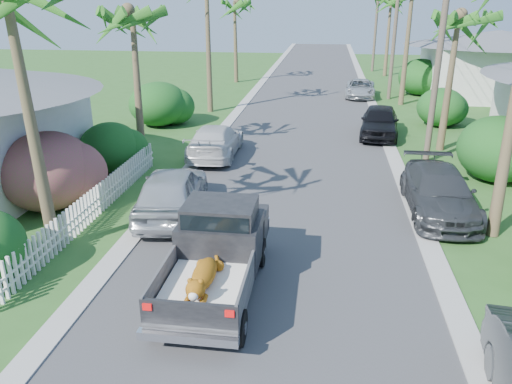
# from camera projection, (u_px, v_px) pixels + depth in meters

# --- Properties ---
(ground) EXTENTS (120.00, 120.00, 0.00)m
(ground) POSITION_uv_depth(u_px,v_px,m) (257.00, 338.00, 10.35)
(ground) COLOR #2D5921
(ground) RESTS_ON ground
(road) EXTENTS (8.00, 100.00, 0.02)m
(road) POSITION_uv_depth(u_px,v_px,m) (308.00, 105.00, 33.45)
(road) COLOR #38383A
(road) RESTS_ON ground
(curb_left) EXTENTS (0.60, 100.00, 0.06)m
(curb_left) POSITION_uv_depth(u_px,v_px,m) (245.00, 103.00, 34.00)
(curb_left) COLOR #A5A39E
(curb_left) RESTS_ON ground
(curb_right) EXTENTS (0.60, 100.00, 0.06)m
(curb_right) POSITION_uv_depth(u_px,v_px,m) (373.00, 106.00, 32.89)
(curb_right) COLOR #A5A39E
(curb_right) RESTS_ON ground
(pickup_truck) EXTENTS (1.98, 5.12, 2.06)m
(pickup_truck) POSITION_uv_depth(u_px,v_px,m) (219.00, 247.00, 12.00)
(pickup_truck) COLOR black
(pickup_truck) RESTS_ON ground
(parked_car_rm) EXTENTS (2.04, 4.96, 1.44)m
(parked_car_rm) POSITION_uv_depth(u_px,v_px,m) (439.00, 192.00, 16.23)
(parked_car_rm) COLOR #34363A
(parked_car_rm) RESTS_ON ground
(parked_car_rf) EXTENTS (2.32, 4.73, 1.55)m
(parked_car_rf) POSITION_uv_depth(u_px,v_px,m) (380.00, 122.00, 25.41)
(parked_car_rf) COLOR black
(parked_car_rf) RESTS_ON ground
(parked_car_rd) EXTENTS (2.28, 4.53, 1.23)m
(parked_car_rd) POSITION_uv_depth(u_px,v_px,m) (360.00, 89.00, 35.86)
(parked_car_rd) COLOR #B5B9BD
(parked_car_rd) RESTS_ON ground
(parked_car_ln) EXTENTS (2.43, 4.92, 1.62)m
(parked_car_ln) POSITION_uv_depth(u_px,v_px,m) (172.00, 191.00, 16.06)
(parked_car_ln) COLOR #BABDC2
(parked_car_ln) RESTS_ON ground
(parked_car_lf) EXTENTS (2.07, 4.92, 1.42)m
(parked_car_lf) POSITION_uv_depth(u_px,v_px,m) (215.00, 141.00, 22.16)
(parked_car_lf) COLOR silver
(parked_car_lf) RESTS_ON ground
(palm_l_b) EXTENTS (4.40, 4.40, 7.40)m
(palm_l_b) POSITION_uv_depth(u_px,v_px,m) (131.00, 11.00, 20.11)
(palm_l_b) COLOR brown
(palm_l_b) RESTS_ON ground
(palm_l_d) EXTENTS (4.40, 4.40, 7.70)m
(palm_l_d) POSITION_uv_depth(u_px,v_px,m) (235.00, 2.00, 40.30)
(palm_l_d) COLOR brown
(palm_l_d) RESTS_ON ground
(palm_r_b) EXTENTS (4.40, 4.40, 7.20)m
(palm_r_b) POSITION_uv_depth(u_px,v_px,m) (459.00, 16.00, 21.22)
(palm_r_b) COLOR brown
(palm_r_b) RESTS_ON ground
(shrub_l_b) EXTENTS (3.00, 3.30, 2.60)m
(shrub_l_b) POSITION_uv_depth(u_px,v_px,m) (48.00, 171.00, 16.43)
(shrub_l_b) COLOR #BD1B59
(shrub_l_b) RESTS_ON ground
(shrub_l_c) EXTENTS (2.40, 2.64, 2.00)m
(shrub_l_c) POSITION_uv_depth(u_px,v_px,m) (110.00, 147.00, 20.19)
(shrub_l_c) COLOR #1B4814
(shrub_l_c) RESTS_ON ground
(shrub_l_d) EXTENTS (3.20, 3.52, 2.40)m
(shrub_l_d) POSITION_uv_depth(u_px,v_px,m) (158.00, 104.00, 27.59)
(shrub_l_d) COLOR #1B4814
(shrub_l_d) RESTS_ON ground
(shrub_r_b) EXTENTS (3.00, 3.30, 2.50)m
(shrub_r_b) POSITION_uv_depth(u_px,v_px,m) (498.00, 149.00, 19.06)
(shrub_r_b) COLOR #1B4814
(shrub_r_b) RESTS_ON ground
(shrub_r_c) EXTENTS (2.60, 2.86, 2.10)m
(shrub_r_c) POSITION_uv_depth(u_px,v_px,m) (441.00, 107.00, 27.49)
(shrub_r_c) COLOR #1B4814
(shrub_r_c) RESTS_ON ground
(shrub_r_d) EXTENTS (3.20, 3.52, 2.60)m
(shrub_r_d) POSITION_uv_depth(u_px,v_px,m) (421.00, 77.00, 36.58)
(shrub_r_d) COLOR #1B4814
(shrub_r_d) RESTS_ON ground
(picket_fence) EXTENTS (0.10, 11.00, 1.00)m
(picket_fence) POSITION_uv_depth(u_px,v_px,m) (96.00, 202.00, 16.03)
(picket_fence) COLOR white
(picket_fence) RESTS_ON ground
(house_right_far) EXTENTS (9.00, 8.00, 4.60)m
(house_right_far) POSITION_uv_depth(u_px,v_px,m) (494.00, 67.00, 35.64)
(house_right_far) COLOR silver
(house_right_far) RESTS_ON ground
(utility_pole_b) EXTENTS (1.60, 0.26, 9.00)m
(utility_pole_b) POSITION_uv_depth(u_px,v_px,m) (440.00, 53.00, 19.99)
(utility_pole_b) COLOR brown
(utility_pole_b) RESTS_ON ground
(utility_pole_c) EXTENTS (1.60, 0.26, 9.00)m
(utility_pole_c) POSITION_uv_depth(u_px,v_px,m) (395.00, 31.00, 33.85)
(utility_pole_c) COLOR brown
(utility_pole_c) RESTS_ON ground
(utility_pole_d) EXTENTS (1.60, 0.26, 9.00)m
(utility_pole_d) POSITION_uv_depth(u_px,v_px,m) (376.00, 22.00, 47.71)
(utility_pole_d) COLOR brown
(utility_pole_d) RESTS_ON ground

